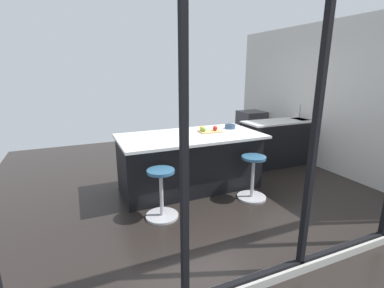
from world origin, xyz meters
TOP-DOWN VIEW (x-y plane):
  - ground_plane at (0.00, 0.00)m, footprint 6.83×6.83m
  - window_panel_rear at (0.00, 2.47)m, footprint 5.26×0.12m
  - interior_partition_left at (-2.63, 0.00)m, footprint 0.12×4.94m
  - sink_cabinet at (-2.28, -0.20)m, footprint 2.23×0.60m
  - oven_range at (-2.28, -1.66)m, footprint 0.60×0.61m
  - kitchen_island at (0.22, 0.20)m, footprint 2.27×1.14m
  - stool_by_window at (-0.50, 0.95)m, footprint 0.44×0.44m
  - stool_middle at (0.94, 0.95)m, footprint 0.44×0.44m
  - cutting_board at (-0.15, 0.18)m, footprint 0.36×0.24m
  - apple_yellow at (-0.04, 0.10)m, footprint 0.08×0.08m
  - apple_red at (-0.24, 0.19)m, footprint 0.08×0.08m
  - apple_green at (-0.03, 0.19)m, footprint 0.07×0.07m
  - fruit_bowl at (-0.60, 0.07)m, footprint 0.18×0.18m

SIDE VIEW (x-z plane):
  - ground_plane at x=0.00m, z-range 0.00..0.00m
  - stool_by_window at x=-0.50m, z-range -0.02..0.65m
  - stool_middle at x=0.94m, z-range -0.02..0.65m
  - oven_range at x=-2.28m, z-range 0.00..0.88m
  - sink_cabinet at x=-2.28m, z-range -0.13..1.05m
  - kitchen_island at x=0.22m, z-range 0.00..0.92m
  - cutting_board at x=-0.15m, z-range 0.91..0.93m
  - fruit_bowl at x=-0.60m, z-range 0.92..0.99m
  - apple_green at x=-0.03m, z-range 0.93..1.00m
  - apple_red at x=-0.24m, z-range 0.93..1.01m
  - apple_yellow at x=-0.04m, z-range 0.93..1.01m
  - interior_partition_left at x=-2.63m, z-range 0.00..2.79m
  - window_panel_rear at x=0.00m, z-range 0.23..3.02m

